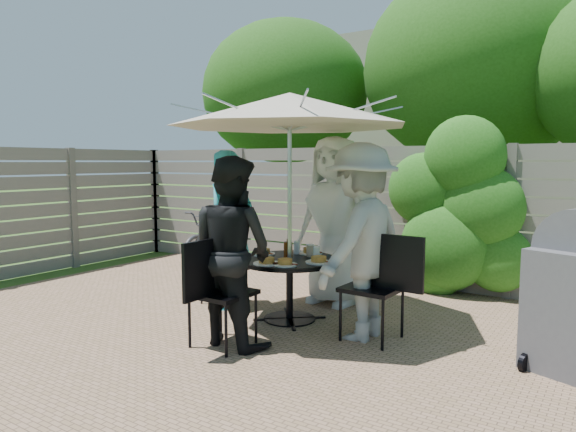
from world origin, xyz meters
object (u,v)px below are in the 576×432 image
Objects in this scene: glass_right at (317,253)px; bbq_grill at (576,301)px; glass_left at (264,250)px; plate_extra at (285,263)px; plate_right at (319,260)px; person_left at (231,230)px; plate_back at (310,251)px; chair_back at (340,279)px; glass_back at (297,247)px; chair_right at (373,309)px; patio_table at (290,278)px; plate_left at (263,252)px; person_right at (361,242)px; umbrella at (290,110)px; syrup_jug at (288,250)px; coffee_cup at (310,251)px; chair_left at (223,282)px; person_front at (232,251)px; plate_front at (267,262)px; chair_front at (222,315)px; bicycle at (220,238)px; person_back at (335,221)px.

bbq_grill is (2.28, -0.02, -0.14)m from glass_right.
plate_extra is at bearing -28.85° from glass_left.
glass_right is (-0.09, 0.11, 0.05)m from plate_right.
person_left is 0.93m from plate_back.
glass_back is at bearing -7.92° from chair_back.
chair_right is at bearing 16.00° from plate_extra.
plate_left reaches higher than patio_table.
patio_table is 0.60× the size of person_right.
plate_extra is at bearing -106.54° from person_left.
umbrella is at bearing 116.05° from plate_extra.
person_right reaches higher than syrup_jug.
coffee_cup is (0.12, 0.21, 0.26)m from patio_table.
chair_left reaches higher than plate_right.
glass_left is (-0.20, 0.74, -0.12)m from person_front.
syrup_jug is 2.61m from bbq_grill.
plate_right is at bearing 40.09° from plate_front.
glass_back is 1.00× the size of glass_left.
plate_back is at bearing 85.09° from umbrella.
person_front reaches higher than patio_table.
person_left is (-0.83, 0.07, -1.26)m from umbrella.
chair_right reaches higher than chair_front.
person_left reaches higher than chair_left.
chair_front is at bearing 0.58° from chair_back.
person_right is 0.93m from plate_front.
person_front is at bearing -100.35° from coffee_cup.
glass_left is at bearing -162.91° from glass_right.
bicycle reaches higher than syrup_jug.
bicycle is at bearing 147.78° from plate_right.
chair_back is 0.73m from plate_back.
person_right is at bearing -20.43° from glass_back.
syrup_jug is at bearing -3.21° from chair_back.
plate_right is (-0.47, 0.04, -0.22)m from person_right.
bbq_grill is at bearing -172.36° from chair_right.
plate_back is 1.08× the size of plate_extra.
glass_left is at bearing 11.77° from chair_front.
bbq_grill is (2.43, -0.15, -0.13)m from coffee_cup.
person_front is 10.54× the size of syrup_jug.
umbrella is at bearing 6.99° from chair_left.
person_back is at bearing 108.54° from plate_right.
chair_front reaches higher than syrup_jug.
chair_left is 1.01m from glass_back.
person_left is 1.66m from person_right.
umbrella is at bearing -63.43° from patio_table.
bicycle is at bearing 144.60° from umbrella.
chair_back is 1.11m from plate_right.
person_left is 12.59× the size of glass_left.
glass_back is at bearing 107.09° from patio_table.
person_left is at bearing 178.80° from syrup_jug.
chair_front is (0.75, -1.03, -0.58)m from person_left.
chair_front is 3.81× the size of plate_back.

